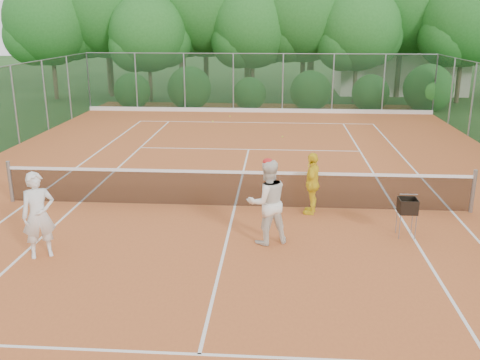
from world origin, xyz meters
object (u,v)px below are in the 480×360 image
player_center_grp (267,202)px  player_yellow (312,183)px  player_white (39,215)px  ball_hopper (408,207)px

player_center_grp → player_yellow: 2.21m
player_center_grp → player_yellow: (1.07, 1.93, -0.16)m
player_white → ball_hopper: size_ratio=2.01×
player_white → player_yellow: bearing=-1.4°
player_yellow → player_white: bearing=-49.9°
player_center_grp → ball_hopper: (3.07, 0.57, -0.23)m
player_center_grp → player_white: bearing=-167.3°
player_white → player_yellow: player_white is taller
player_white → player_center_grp: bearing=-16.4°
player_yellow → ball_hopper: bearing=68.1°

